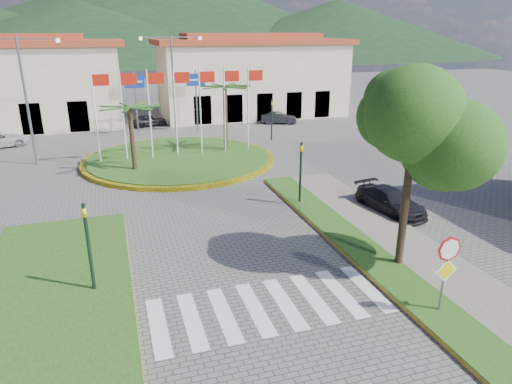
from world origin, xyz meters
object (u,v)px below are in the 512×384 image
object	(u,v)px
deciduous_tree	(414,128)
car_dark_b	(279,118)
roundabout_island	(179,158)
car_side_right	(391,201)
stop_sign	(447,263)
white_van	(0,140)
car_dark_a	(149,120)

from	to	relation	value
deciduous_tree	car_dark_b	xyz separation A→B (m)	(5.44, 27.19, -4.63)
car_dark_b	roundabout_island	bearing A→B (deg)	154.08
car_dark_b	car_side_right	bearing A→B (deg)	-165.74
stop_sign	car_side_right	distance (m)	8.55
deciduous_tree	white_van	distance (m)	30.96
white_van	car_side_right	bearing A→B (deg)	-152.89
white_van	stop_sign	bearing A→B (deg)	-166.78
car_dark_a	car_dark_b	distance (m)	12.00
car_dark_a	car_side_right	xyz separation A→B (m)	(9.07, -24.87, 0.03)
roundabout_island	deciduous_tree	bearing A→B (deg)	-72.09
roundabout_island	car_dark_b	distance (m)	14.95
deciduous_tree	roundabout_island	bearing A→B (deg)	107.91
white_van	car_side_right	world-z (taller)	car_side_right
roundabout_island	stop_sign	bearing A→B (deg)	-76.27
deciduous_tree	car_side_right	xyz separation A→B (m)	(2.75, 4.74, -4.60)
deciduous_tree	stop_sign	bearing A→B (deg)	-101.18
white_van	car_dark_a	bearing A→B (deg)	-86.03
car_dark_a	car_dark_b	xyz separation A→B (m)	(11.76, -2.42, -0.00)
roundabout_island	car_dark_b	xyz separation A→B (m)	(10.93, 10.19, 0.37)
deciduous_tree	car_dark_b	bearing A→B (deg)	78.69
stop_sign	deciduous_tree	size ratio (longest dim) A/B	0.39
roundabout_island	white_van	world-z (taller)	roundabout_island
stop_sign	car_side_right	xyz separation A→B (m)	(3.35, 7.78, -1.22)
roundabout_island	car_dark_b	bearing A→B (deg)	42.98
deciduous_tree	car_dark_a	bearing A→B (deg)	102.05
deciduous_tree	white_van	size ratio (longest dim) A/B	1.69
stop_sign	car_dark_b	bearing A→B (deg)	78.70
roundabout_island	car_dark_a	distance (m)	12.64
white_van	car_dark_a	distance (m)	12.25
white_van	roundabout_island	bearing A→B (deg)	-141.42
roundabout_island	deciduous_tree	size ratio (longest dim) A/B	1.87
deciduous_tree	car_dark_b	world-z (taller)	deciduous_tree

